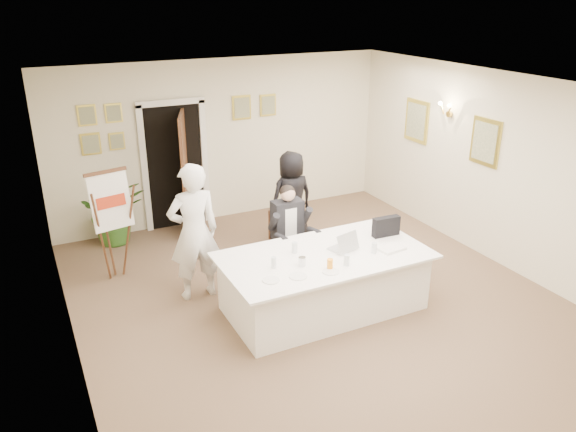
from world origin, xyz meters
The scene contains 28 objects.
floor centered at (0.00, 0.00, 0.00)m, with size 7.00×7.00×0.00m, color brown.
ceiling centered at (0.00, 0.00, 2.80)m, with size 6.00×7.00×0.02m, color white.
wall_back centered at (0.00, 3.50, 1.40)m, with size 6.00×0.10×2.80m, color #EBE5C7.
wall_front centered at (0.00, -3.50, 1.40)m, with size 6.00×0.10×2.80m, color #EBE5C7.
wall_left centered at (-3.00, 0.00, 1.40)m, with size 0.10×7.00×2.80m, color #EBE5C7.
wall_right centered at (3.00, 0.00, 1.40)m, with size 0.10×7.00×2.80m, color #EBE5C7.
doorway centered at (-0.88, 3.32, 1.04)m, with size 1.14×0.86×2.20m.
pictures_back_wall centered at (-0.80, 3.47, 1.85)m, with size 3.40×0.06×0.80m, color gold, non-canonical shape.
pictures_right_wall centered at (2.97, 1.20, 1.75)m, with size 0.06×2.20×0.80m, color gold, non-canonical shape.
wall_sconce centered at (2.90, 1.20, 2.10)m, with size 0.20×0.30×0.24m, color gold, non-canonical shape.
conference_table centered at (-0.02, -0.11, 0.39)m, with size 2.60×1.39×0.78m.
seated_man centered at (-0.01, 0.93, 0.68)m, with size 0.59×0.63×1.37m, color black, non-canonical shape.
flip_chart centered at (-2.25, 1.92, 0.74)m, with size 0.57×0.41×1.58m.
standing_man centered at (-1.37, 0.94, 0.93)m, with size 0.68×0.44×1.86m, color white.
standing_woman centered at (0.58, 2.00, 0.75)m, with size 0.73×0.48×1.50m, color black.
potted_palm centered at (-2.01, 3.20, 0.54)m, with size 0.98×0.85×1.09m, color #316220.
laptop centered at (0.26, -0.06, 0.91)m, with size 0.34×0.36×0.28m, color #B7BABC, non-canonical shape.
laptop_bag centered at (1.00, 0.03, 0.91)m, with size 0.38×0.10×0.27m, color black.
paper_stack centered at (0.81, -0.36, 0.79)m, with size 0.33×0.23×0.03m, color white.
plate_left centered at (-0.91, -0.44, 0.78)m, with size 0.20×0.20×0.01m, color white.
plate_mid centered at (-0.59, -0.49, 0.78)m, with size 0.21×0.21×0.01m, color white.
plate_near centered at (-0.20, -0.55, 0.78)m, with size 0.20×0.20×0.01m, color white.
glass_a centered at (-0.74, -0.16, 0.84)m, with size 0.06×0.06×0.14m, color silver.
glass_b centered at (0.06, -0.49, 0.84)m, with size 0.07×0.07×0.14m, color silver.
glass_c centered at (0.55, -0.35, 0.84)m, with size 0.07×0.07×0.14m, color silver.
glass_d centered at (-0.34, 0.10, 0.84)m, with size 0.07×0.07×0.14m, color silver.
oj_glass centered at (-0.17, -0.48, 0.84)m, with size 0.07×0.07×0.13m, color orange.
steel_jug centered at (-0.42, -0.26, 0.83)m, with size 0.09×0.09×0.11m, color silver.
Camera 1 is at (-3.23, -5.55, 3.83)m, focal length 35.00 mm.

